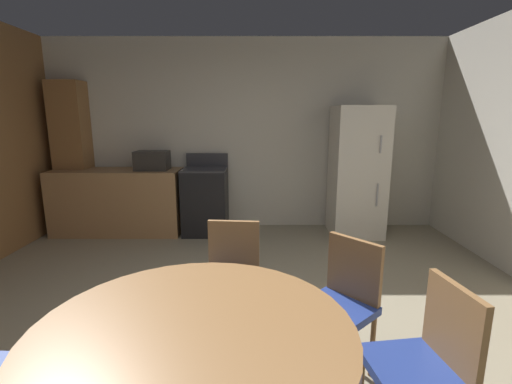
# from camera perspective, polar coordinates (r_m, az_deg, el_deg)

# --- Properties ---
(ground_plane) EXTENTS (14.00, 14.00, 0.00)m
(ground_plane) POSITION_cam_1_polar(r_m,az_deg,el_deg) (2.66, -3.92, -25.51)
(ground_plane) COLOR gray
(wall_back) EXTENTS (5.92, 0.12, 2.70)m
(wall_back) POSITION_cam_1_polar(r_m,az_deg,el_deg) (5.28, -1.93, 9.04)
(wall_back) COLOR beige
(wall_back) RESTS_ON ground
(kitchen_counter) EXTENTS (1.76, 0.60, 0.90)m
(kitchen_counter) POSITION_cam_1_polar(r_m,az_deg,el_deg) (5.37, -21.35, -1.44)
(kitchen_counter) COLOR #9E754C
(kitchen_counter) RESTS_ON ground
(pantry_column) EXTENTS (0.44, 0.36, 2.10)m
(pantry_column) POSITION_cam_1_polar(r_m,az_deg,el_deg) (5.71, -27.35, 4.91)
(pantry_column) COLOR olive
(pantry_column) RESTS_ON ground
(oven_range) EXTENTS (0.60, 0.60, 1.10)m
(oven_range) POSITION_cam_1_polar(r_m,az_deg,el_deg) (5.06, -8.27, -1.32)
(oven_range) COLOR black
(oven_range) RESTS_ON ground
(refrigerator) EXTENTS (0.68, 0.68, 1.76)m
(refrigerator) POSITION_cam_1_polar(r_m,az_deg,el_deg) (5.07, 15.66, 3.14)
(refrigerator) COLOR silver
(refrigerator) RESTS_ON ground
(microwave) EXTENTS (0.44, 0.32, 0.26)m
(microwave) POSITION_cam_1_polar(r_m,az_deg,el_deg) (5.11, -16.48, 4.86)
(microwave) COLOR #2D2B28
(microwave) RESTS_ON kitchen_counter
(dining_table) EXTENTS (1.36, 1.36, 0.76)m
(dining_table) POSITION_cam_1_polar(r_m,az_deg,el_deg) (1.69, -10.00, -24.87)
(dining_table) COLOR olive
(dining_table) RESTS_ON ground
(chair_east) EXTENTS (0.45, 0.45, 0.87)m
(chair_east) POSITION_cam_1_polar(r_m,az_deg,el_deg) (2.02, 25.50, -22.98)
(chair_east) COLOR olive
(chair_east) RESTS_ON ground
(chair_north) EXTENTS (0.43, 0.43, 0.87)m
(chair_north) POSITION_cam_1_polar(r_m,az_deg,el_deg) (2.65, -4.08, -12.98)
(chair_north) COLOR olive
(chair_north) RESTS_ON ground
(chair_northeast) EXTENTS (0.56, 0.56, 0.87)m
(chair_northeast) POSITION_cam_1_polar(r_m,az_deg,el_deg) (2.39, 13.43, -16.24)
(chair_northeast) COLOR olive
(chair_northeast) RESTS_ON ground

